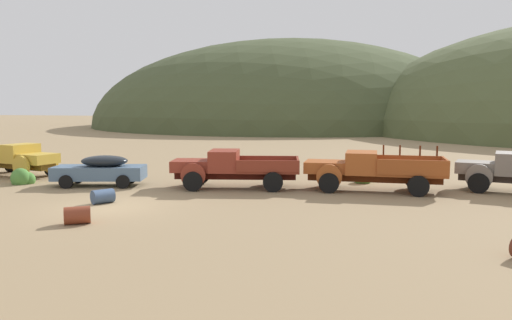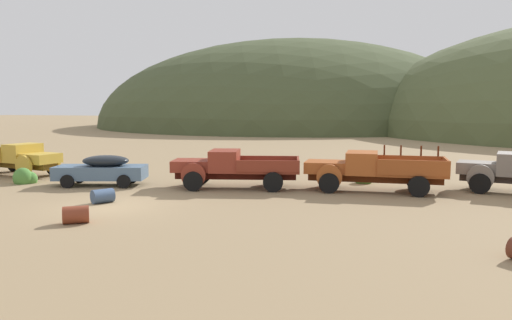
% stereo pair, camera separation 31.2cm
% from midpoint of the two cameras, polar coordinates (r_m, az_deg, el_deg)
% --- Properties ---
extents(ground_plane, '(300.00, 300.00, 0.00)m').
position_cam_midpoint_polar(ground_plane, '(21.19, -16.78, -5.19)').
color(ground_plane, '#937A56').
extents(hill_center, '(76.42, 74.34, 33.42)m').
position_cam_midpoint_polar(hill_center, '(100.68, 3.61, 3.97)').
color(hill_center, '#424C2D').
rests_on(hill_center, ground).
extents(truck_faded_yellow, '(5.97, 2.98, 1.89)m').
position_cam_midpoint_polar(truck_faded_yellow, '(31.98, -25.77, 0.09)').
color(truck_faded_yellow, brown).
rests_on(truck_faded_yellow, ground).
extents(car_chalk_blue, '(5.07, 3.03, 1.57)m').
position_cam_midpoint_polar(car_chalk_blue, '(26.78, -18.15, -1.10)').
color(car_chalk_blue, slate).
rests_on(car_chalk_blue, ground).
extents(truck_rust_red, '(6.61, 3.65, 1.89)m').
position_cam_midpoint_polar(truck_rust_red, '(24.88, -3.85, -0.92)').
color(truck_rust_red, '#42140D').
rests_on(truck_rust_red, ground).
extents(truck_oxide_orange, '(6.70, 2.77, 2.16)m').
position_cam_midpoint_polar(truck_oxide_orange, '(24.53, 11.91, -1.12)').
color(truck_oxide_orange, '#51220D').
rests_on(truck_oxide_orange, ground).
extents(oil_drum_spare, '(1.07, 1.01, 0.61)m').
position_cam_midpoint_polar(oil_drum_spare, '(18.54, -20.30, -5.97)').
color(oil_drum_spare, brown).
rests_on(oil_drum_spare, ground).
extents(oil_drum_foreground, '(0.98, 1.07, 0.60)m').
position_cam_midpoint_polar(oil_drum_foreground, '(22.00, -17.58, -4.00)').
color(oil_drum_foreground, '#384C6B').
rests_on(oil_drum_foreground, ground).
extents(bush_lone_scrub, '(0.74, 0.60, 0.51)m').
position_cam_midpoint_polar(bush_lone_scrub, '(32.21, -15.46, -1.03)').
color(bush_lone_scrub, '#5B8E42').
rests_on(bush_lone_scrub, ground).
extents(bush_back_edge, '(0.92, 0.92, 0.79)m').
position_cam_midpoint_polar(bush_back_edge, '(27.02, 11.82, -2.17)').
color(bush_back_edge, '#4C8438').
rests_on(bush_back_edge, ground).
extents(bush_front_right, '(1.14, 1.10, 1.09)m').
position_cam_midpoint_polar(bush_front_right, '(28.92, -25.50, -1.95)').
color(bush_front_right, '#4C8438').
rests_on(bush_front_right, ground).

